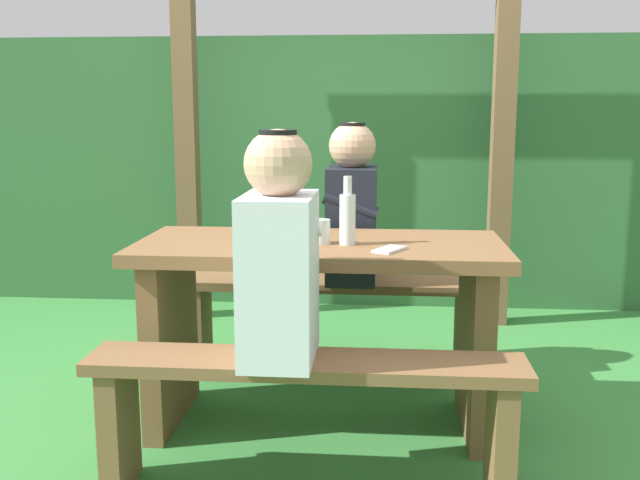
{
  "coord_description": "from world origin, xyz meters",
  "views": [
    {
      "loc": [
        0.23,
        -2.74,
        1.24
      ],
      "look_at": [
        0.0,
        0.0,
        0.75
      ],
      "focal_mm": 41.07,
      "sensor_mm": 36.0,
      "label": 1
    }
  ],
  "objects_px": {
    "picnic_table": "(320,302)",
    "bottle_left": "(347,217)",
    "person_white_shirt": "(279,255)",
    "bench_far": "(330,307)",
    "bench_near": "(306,398)",
    "person_black_coat": "(352,209)",
    "drinking_glass": "(321,232)",
    "cell_phone": "(390,249)"
  },
  "relations": [
    {
      "from": "picnic_table",
      "to": "bench_far",
      "type": "height_order",
      "value": "picnic_table"
    },
    {
      "from": "cell_phone",
      "to": "bench_near",
      "type": "bearing_deg",
      "value": -95.01
    },
    {
      "from": "bench_far",
      "to": "bottle_left",
      "type": "distance_m",
      "value": 0.79
    },
    {
      "from": "picnic_table",
      "to": "bottle_left",
      "type": "relative_size",
      "value": 5.45
    },
    {
      "from": "bench_near",
      "to": "person_white_shirt",
      "type": "height_order",
      "value": "person_white_shirt"
    },
    {
      "from": "person_black_coat",
      "to": "bottle_left",
      "type": "relative_size",
      "value": 2.8
    },
    {
      "from": "person_white_shirt",
      "to": "person_black_coat",
      "type": "xyz_separation_m",
      "value": [
        0.18,
        1.08,
        0.0
      ]
    },
    {
      "from": "bench_far",
      "to": "person_black_coat",
      "type": "xyz_separation_m",
      "value": [
        0.1,
        -0.0,
        0.46
      ]
    },
    {
      "from": "bench_near",
      "to": "bottle_left",
      "type": "height_order",
      "value": "bottle_left"
    },
    {
      "from": "bench_far",
      "to": "person_white_shirt",
      "type": "relative_size",
      "value": 1.95
    },
    {
      "from": "person_white_shirt",
      "to": "drinking_glass",
      "type": "xyz_separation_m",
      "value": [
        0.09,
        0.5,
        -0.01
      ]
    },
    {
      "from": "cell_phone",
      "to": "picnic_table",
      "type": "bearing_deg",
      "value": 178.34
    },
    {
      "from": "picnic_table",
      "to": "bench_far",
      "type": "relative_size",
      "value": 1.0
    },
    {
      "from": "bench_near",
      "to": "person_black_coat",
      "type": "height_order",
      "value": "person_black_coat"
    },
    {
      "from": "bench_near",
      "to": "person_white_shirt",
      "type": "distance_m",
      "value": 0.47
    },
    {
      "from": "person_black_coat",
      "to": "cell_phone",
      "type": "bearing_deg",
      "value": -76.71
    },
    {
      "from": "picnic_table",
      "to": "cell_phone",
      "type": "xyz_separation_m",
      "value": [
        0.26,
        -0.16,
        0.24
      ]
    },
    {
      "from": "bench_far",
      "to": "bottle_left",
      "type": "relative_size",
      "value": 5.45
    },
    {
      "from": "picnic_table",
      "to": "cell_phone",
      "type": "relative_size",
      "value": 10.0
    },
    {
      "from": "picnic_table",
      "to": "person_white_shirt",
      "type": "xyz_separation_m",
      "value": [
        -0.08,
        -0.54,
        0.29
      ]
    },
    {
      "from": "bench_far",
      "to": "drinking_glass",
      "type": "relative_size",
      "value": 15.2
    },
    {
      "from": "drinking_glass",
      "to": "bench_near",
      "type": "bearing_deg",
      "value": -90.72
    },
    {
      "from": "bench_far",
      "to": "bottle_left",
      "type": "height_order",
      "value": "bottle_left"
    },
    {
      "from": "drinking_glass",
      "to": "cell_phone",
      "type": "height_order",
      "value": "drinking_glass"
    },
    {
      "from": "bench_near",
      "to": "drinking_glass",
      "type": "height_order",
      "value": "drinking_glass"
    },
    {
      "from": "picnic_table",
      "to": "bottle_left",
      "type": "distance_m",
      "value": 0.36
    },
    {
      "from": "picnic_table",
      "to": "bench_near",
      "type": "xyz_separation_m",
      "value": [
        0.0,
        -0.54,
        -0.17
      ]
    },
    {
      "from": "bench_near",
      "to": "bench_far",
      "type": "xyz_separation_m",
      "value": [
        0.0,
        1.09,
        0.0
      ]
    },
    {
      "from": "bench_far",
      "to": "drinking_glass",
      "type": "height_order",
      "value": "drinking_glass"
    },
    {
      "from": "drinking_glass",
      "to": "bottle_left",
      "type": "bearing_deg",
      "value": -6.01
    },
    {
      "from": "person_black_coat",
      "to": "person_white_shirt",
      "type": "bearing_deg",
      "value": -99.44
    },
    {
      "from": "picnic_table",
      "to": "person_black_coat",
      "type": "relative_size",
      "value": 1.95
    },
    {
      "from": "drinking_glass",
      "to": "bottle_left",
      "type": "xyz_separation_m",
      "value": [
        0.1,
        -0.01,
        0.06
      ]
    },
    {
      "from": "cell_phone",
      "to": "bench_far",
      "type": "bearing_deg",
      "value": 140.03
    },
    {
      "from": "bench_near",
      "to": "cell_phone",
      "type": "height_order",
      "value": "cell_phone"
    },
    {
      "from": "picnic_table",
      "to": "bottle_left",
      "type": "xyz_separation_m",
      "value": [
        0.11,
        -0.05,
        0.34
      ]
    },
    {
      "from": "bench_near",
      "to": "bench_far",
      "type": "distance_m",
      "value": 1.09
    },
    {
      "from": "bench_far",
      "to": "drinking_glass",
      "type": "distance_m",
      "value": 0.74
    },
    {
      "from": "bench_far",
      "to": "person_white_shirt",
      "type": "distance_m",
      "value": 1.18
    },
    {
      "from": "picnic_table",
      "to": "person_black_coat",
      "type": "distance_m",
      "value": 0.62
    },
    {
      "from": "person_black_coat",
      "to": "cell_phone",
      "type": "distance_m",
      "value": 0.72
    },
    {
      "from": "person_white_shirt",
      "to": "bottle_left",
      "type": "distance_m",
      "value": 0.53
    }
  ]
}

